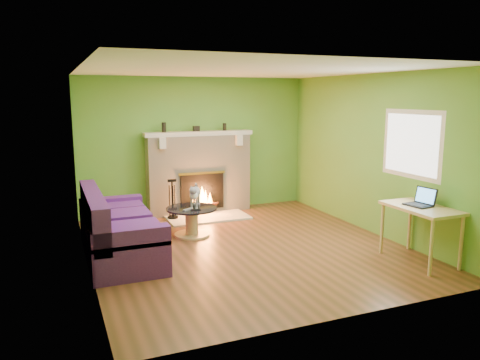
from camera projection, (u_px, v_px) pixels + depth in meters
The scene contains 22 objects.
floor at pixel (246, 247), 7.06m from camera, with size 5.00×5.00×0.00m, color #583419.
ceiling at pixel (246, 70), 6.60m from camera, with size 5.00×5.00×0.00m, color white.
wall_back at pixel (196, 145), 9.10m from camera, with size 5.00×5.00×0.00m, color #5B8C2E.
wall_front at pixel (346, 194), 4.55m from camera, with size 5.00×5.00×0.00m, color #5B8C2E.
wall_left at pixel (84, 170), 5.99m from camera, with size 5.00×5.00×0.00m, color #5B8C2E.
wall_right at pixel (372, 154), 7.67m from camera, with size 5.00×5.00×0.00m, color #5B8C2E.
window_frame at pixel (412, 144), 6.80m from camera, with size 1.20×1.20×0.00m, color silver.
window_pane at pixel (411, 144), 6.79m from camera, with size 1.06×1.06×0.00m, color white.
fireplace at pixel (199, 173), 9.03m from camera, with size 2.10×0.46×1.58m.
hearth at pixel (208, 217), 8.69m from camera, with size 1.50×0.75×0.03m, color beige.
mantel at pixel (199, 133), 8.88m from camera, with size 2.10×0.28×0.08m, color beige.
sofa at pixel (116, 231), 6.57m from camera, with size 0.95×2.11×0.95m.
coffee_table at pixel (192, 219), 7.58m from camera, with size 0.82×0.82×0.46m.
desk at pixel (421, 213), 6.31m from camera, with size 0.61×1.04×0.77m.
cat at pixel (195, 195), 7.58m from camera, with size 0.23×0.62×0.39m, color slate, non-canonical shape.
remote_silver at pixel (188, 209), 7.40m from camera, with size 0.17×0.04×0.02m, color gray.
remote_black at pixel (196, 210), 7.39m from camera, with size 0.16×0.04×0.02m, color black.
laptop at pixel (418, 197), 6.31m from camera, with size 0.29×0.33×0.25m, color black, non-canonical shape.
fire_tools at pixel (172, 199), 8.53m from camera, with size 0.19×0.19×0.73m, color black, non-canonical shape.
mantel_vase_left at pixel (164, 127), 8.63m from camera, with size 0.08×0.08×0.18m, color black.
mantel_vase_right at pixel (225, 127), 9.08m from camera, with size 0.07×0.07×0.14m, color black.
mantel_box at pixel (196, 129), 8.87m from camera, with size 0.12×0.08×0.10m, color black.
Camera 1 is at (-2.64, -6.23, 2.24)m, focal length 35.00 mm.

